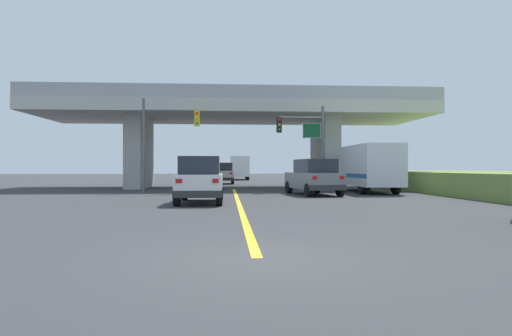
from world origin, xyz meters
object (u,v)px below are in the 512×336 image
box_truck (367,167)px  semi_truck_distant (240,168)px  traffic_signal_nearside (307,138)px  suv_crossing (314,177)px  highway_sign (312,140)px  sedan_oncoming (223,173)px  suv_lead (200,180)px  traffic_signal_farside (162,133)px

box_truck → semi_truck_distant: semi_truck_distant is taller
traffic_signal_nearside → semi_truck_distant: (-3.47, 29.15, -1.89)m
suv_crossing → semi_truck_distant: size_ratio=0.74×
traffic_signal_nearside → highway_sign: traffic_signal_nearside is taller
traffic_signal_nearside → sedan_oncoming: bearing=110.3°
highway_sign → suv_lead: bearing=-121.4°
highway_sign → semi_truck_distant: size_ratio=0.74×
traffic_signal_farside → semi_truck_distant: size_ratio=0.88×
sedan_oncoming → traffic_signal_nearside: traffic_signal_nearside is taller
box_truck → sedan_oncoming: (-9.16, 15.29, -0.55)m
sedan_oncoming → traffic_signal_nearside: size_ratio=0.77×
suv_crossing → semi_truck_distant: bearing=86.5°
sedan_oncoming → highway_sign: highway_sign is taller
box_truck → semi_truck_distant: size_ratio=1.14×
suv_lead → traffic_signal_farside: 8.97m
box_truck → traffic_signal_nearside: size_ratio=1.37×
suv_lead → sedan_oncoming: 23.14m
semi_truck_distant → suv_lead: bearing=-94.3°
sedan_oncoming → suv_crossing: bearing=-73.5°
sedan_oncoming → traffic_signal_farside: size_ratio=0.73×
semi_truck_distant → box_truck: bearing=-76.4°
traffic_signal_farside → semi_truck_distant: traffic_signal_farside is taller
traffic_signal_nearside → semi_truck_distant: 29.42m
suv_lead → traffic_signal_farside: (-2.80, 8.09, 2.69)m
traffic_signal_farside → semi_truck_distant: (5.61, 29.52, -2.13)m
suv_crossing → highway_sign: size_ratio=1.00×
suv_crossing → sedan_oncoming: 18.50m
suv_lead → highway_sign: size_ratio=0.89×
highway_sign → suv_crossing: bearing=-100.1°
box_truck → traffic_signal_nearside: traffic_signal_nearside is taller
box_truck → traffic_signal_farside: size_ratio=1.29×
box_truck → suv_crossing: bearing=-147.9°
sedan_oncoming → traffic_signal_nearside: (5.43, -14.67, 2.45)m
traffic_signal_farside → suv_lead: bearing=-70.9°
traffic_signal_farside → highway_sign: bearing=20.5°
suv_lead → suv_crossing: size_ratio=0.89×
suv_crossing → box_truck: (3.91, 2.45, 0.55)m
box_truck → traffic_signal_nearside: 4.22m
suv_crossing → traffic_signal_nearside: bearing=77.2°
traffic_signal_farside → suv_crossing: bearing=-16.9°
box_truck → traffic_signal_nearside: (-3.72, 0.61, 1.89)m
suv_lead → traffic_signal_farside: traffic_signal_farside is taller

